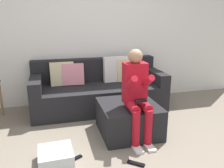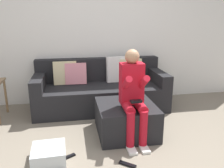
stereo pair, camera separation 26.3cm
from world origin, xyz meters
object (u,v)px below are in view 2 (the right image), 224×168
object	(u,v)px
ottoman	(126,119)
remote_near_ottoman	(128,164)
couch_sectional	(101,90)
person_seated	(133,92)
remote_by_storage_bin	(68,157)
storage_bin	(49,154)

from	to	relation	value
ottoman	remote_near_ottoman	distance (m)	0.77
couch_sectional	person_seated	world-z (taller)	person_seated
couch_sectional	remote_by_storage_bin	size ratio (longest dim) A/B	12.14
couch_sectional	storage_bin	distance (m)	1.71
couch_sectional	ottoman	world-z (taller)	couch_sectional
storage_bin	person_seated	bearing A→B (deg)	15.96
storage_bin	remote_near_ottoman	size ratio (longest dim) A/B	1.94
couch_sectional	remote_by_storage_bin	distance (m)	1.63
remote_by_storage_bin	remote_near_ottoman	bearing A→B (deg)	-51.37
storage_bin	remote_near_ottoman	world-z (taller)	storage_bin
remote_near_ottoman	ottoman	bearing A→B (deg)	117.60
ottoman	remote_near_ottoman	size ratio (longest dim) A/B	4.03
storage_bin	remote_by_storage_bin	xyz separation A→B (m)	(0.20, 0.01, -0.07)
ottoman	person_seated	distance (m)	0.47
remote_near_ottoman	storage_bin	bearing A→B (deg)	-156.94
person_seated	remote_by_storage_bin	size ratio (longest dim) A/B	6.37
ottoman	storage_bin	size ratio (longest dim) A/B	2.08
person_seated	couch_sectional	bearing A→B (deg)	101.63
couch_sectional	storage_bin	bearing A→B (deg)	-117.32
storage_bin	remote_by_storage_bin	world-z (taller)	storage_bin
ottoman	storage_bin	distance (m)	1.10
ottoman	couch_sectional	bearing A→B (deg)	101.55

